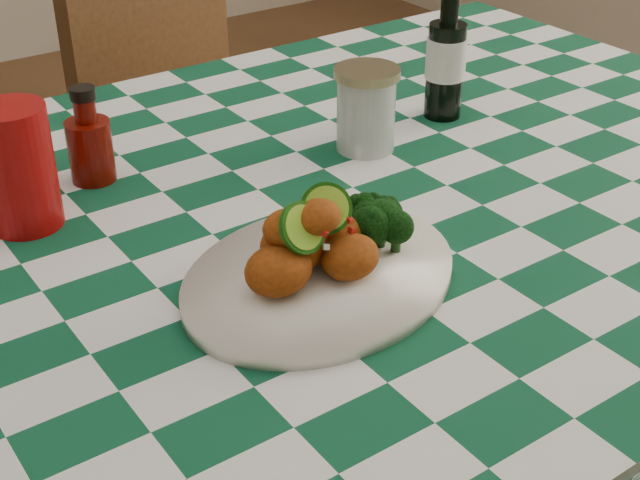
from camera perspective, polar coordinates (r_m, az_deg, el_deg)
dining_table at (r=1.33m, az=-1.85°, el=-13.08°), size 1.66×1.06×0.79m
plate at (r=0.94m, az=0.00°, el=-2.40°), size 0.37×0.31×0.02m
fried_chicken_pile at (r=0.91m, az=-0.41°, el=0.18°), size 0.13×0.10×0.09m
broccoli_side at (r=0.97m, az=3.13°, el=1.10°), size 0.07×0.07×0.06m
red_tumbler at (r=1.08m, az=-18.77°, el=4.41°), size 0.11×0.11×0.15m
ketchup_bottle at (r=1.17m, az=-14.61°, el=6.54°), size 0.07×0.07×0.13m
mason_jar at (r=1.22m, az=2.97°, el=8.35°), size 0.10×0.10×0.12m
beer_bottle at (r=1.33m, az=8.11°, el=12.08°), size 0.08×0.08×0.21m
wooden_chair_right at (r=1.95m, az=-6.16°, el=5.44°), size 0.56×0.57×0.96m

